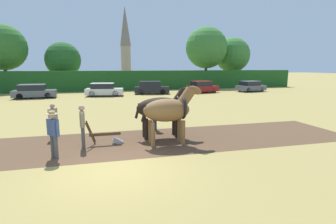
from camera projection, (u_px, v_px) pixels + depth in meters
The scene contains 20 objects.
ground_plane at pixel (114, 169), 8.45m from camera, with size 240.00×240.00×0.00m, color #998447.
plowed_furrow_strip at pixel (75, 146), 10.85m from camera, with size 25.13×4.32×0.01m, color brown.
hedgerow at pixel (96, 81), 35.52m from camera, with size 61.21×1.33×2.74m, color #1E511E.
tree_left at pixel (3, 47), 34.44m from camera, with size 5.98×5.98×8.79m.
tree_center_left at pixel (63, 60), 37.74m from camera, with size 4.99×4.99×6.77m.
tree_center at pixel (206, 48), 42.25m from camera, with size 6.65×6.65×9.64m.
tree_center_right at pixel (232, 55), 45.69m from camera, with size 6.02×6.02×8.32m.
church_spire at pixel (125, 41), 77.73m from camera, with size 3.21×3.21×20.85m.
draft_horse_lead_left at pixel (169, 110), 11.01m from camera, with size 2.71×1.07×2.55m.
draft_horse_lead_right at pixel (163, 108), 12.12m from camera, with size 2.87×1.07×2.40m.
plow at pixel (108, 137), 11.13m from camera, with size 1.55×0.47×1.13m.
farmer_at_plow at pixel (82, 123), 10.60m from camera, with size 0.24×0.69×1.75m.
farmer_beside_team at pixel (155, 112), 13.70m from camera, with size 0.40×0.63×1.60m.
farmer_onlooker_left at pixel (53, 131), 9.34m from camera, with size 0.46×0.55×1.72m.
farmer_onlooker_right at pixel (53, 118), 12.03m from camera, with size 0.37×0.61×1.61m.
parked_car_center_left at pixel (34, 91), 27.51m from camera, with size 4.28×1.97×1.46m.
parked_car_center at pixel (104, 90), 29.51m from camera, with size 4.34×2.48×1.47m.
parked_car_center_right at pixel (151, 88), 31.87m from camera, with size 4.42×2.54×1.54m.
parked_car_right at pixel (202, 87), 33.38m from camera, with size 4.17×2.41×1.49m.
parked_car_far_right at pixel (251, 86), 34.94m from camera, with size 4.27×2.52×1.41m.
Camera 1 is at (-0.54, -8.18, 3.26)m, focal length 28.00 mm.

